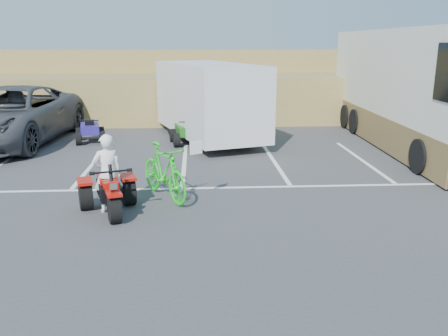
{
  "coord_description": "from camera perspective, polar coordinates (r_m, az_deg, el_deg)",
  "views": [
    {
      "loc": [
        0.36,
        -8.76,
        3.48
      ],
      "look_at": [
        0.92,
        0.55,
        1.0
      ],
      "focal_mm": 38.0,
      "sensor_mm": 36.0,
      "label": 1
    }
  ],
  "objects": [
    {
      "name": "quad_atv_blue",
      "position": [
        17.76,
        -15.72,
        3.03
      ],
      "size": [
        1.26,
        1.53,
        0.88
      ],
      "primitive_type": null,
      "rotation": [
        0.0,
        0.0,
        0.21
      ],
      "color": "navy",
      "rests_on": "ground"
    },
    {
      "name": "grass_embankment",
      "position": [
        24.33,
        -4.34,
        10.0
      ],
      "size": [
        40.0,
        8.5,
        3.1
      ],
      "color": "olive",
      "rests_on": "ground"
    },
    {
      "name": "quad_atv_green",
      "position": [
        16.83,
        -4.54,
        2.92
      ],
      "size": [
        1.26,
        1.53,
        0.9
      ],
      "primitive_type": null,
      "rotation": [
        0.0,
        0.0,
        0.18
      ],
      "color": "#185714",
      "rests_on": "ground"
    },
    {
      "name": "ground",
      "position": [
        9.43,
        -5.41,
        -6.83
      ],
      "size": [
        100.0,
        100.0,
        0.0
      ],
      "primitive_type": "plane",
      "color": "#3B3B3E",
      "rests_on": "ground"
    },
    {
      "name": "parking_stripes",
      "position": [
        13.3,
        -1.14,
        -0.27
      ],
      "size": [
        28.0,
        5.16,
        0.01
      ],
      "color": "white",
      "rests_on": "ground"
    },
    {
      "name": "grey_pickup",
      "position": [
        18.28,
        -24.39,
        5.75
      ],
      "size": [
        3.92,
        7.41,
        1.99
      ],
      "primitive_type": "imported",
      "rotation": [
        0.0,
        0.0,
        -0.09
      ],
      "color": "#3F4145",
      "rests_on": "ground"
    },
    {
      "name": "red_trike_atv",
      "position": [
        10.27,
        -13.41,
        -5.33
      ],
      "size": [
        1.64,
        1.91,
        1.05
      ],
      "primitive_type": null,
      "rotation": [
        0.0,
        0.0,
        0.3
      ],
      "color": "#A71209",
      "rests_on": "ground"
    },
    {
      "name": "rv_motorhome",
      "position": [
        17.61,
        21.97,
        7.93
      ],
      "size": [
        3.04,
        10.8,
        3.85
      ],
      "rotation": [
        0.0,
        0.0,
        -0.03
      ],
      "color": "silver",
      "rests_on": "ground"
    },
    {
      "name": "green_dirt_bike",
      "position": [
        10.86,
        -7.26,
        -0.42
      ],
      "size": [
        1.55,
        2.13,
        1.27
      ],
      "primitive_type": "imported",
      "rotation": [
        0.0,
        0.0,
        0.51
      ],
      "color": "#14BF19",
      "rests_on": "ground"
    },
    {
      "name": "cargo_trailer",
      "position": [
        17.27,
        -1.86,
        8.28
      ],
      "size": [
        4.07,
        6.35,
        2.76
      ],
      "rotation": [
        0.0,
        0.0,
        0.31
      ],
      "color": "silver",
      "rests_on": "ground"
    },
    {
      "name": "rider",
      "position": [
        10.16,
        -13.81,
        -0.63
      ],
      "size": [
        0.7,
        0.56,
        1.67
      ],
      "primitive_type": "imported",
      "rotation": [
        0.0,
        0.0,
        3.45
      ],
      "color": "white",
      "rests_on": "ground"
    }
  ]
}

